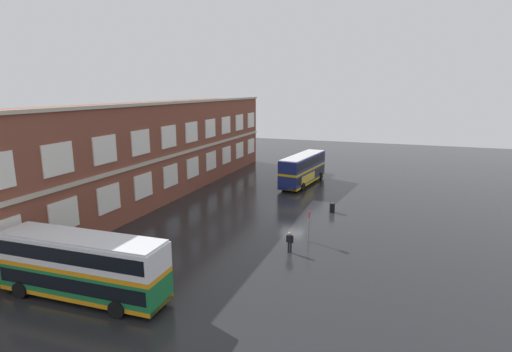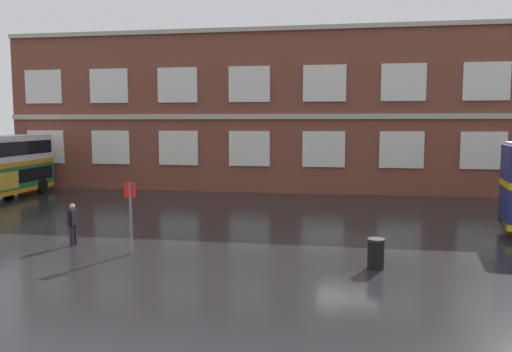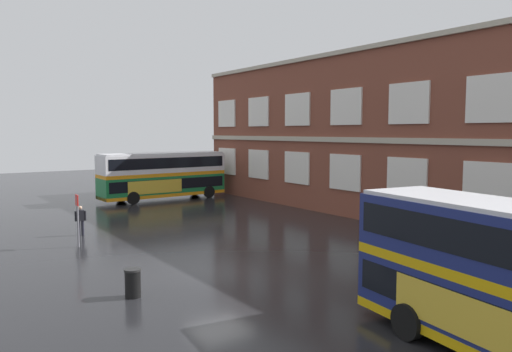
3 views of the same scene
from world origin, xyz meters
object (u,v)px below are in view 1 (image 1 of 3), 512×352
(double_decker_near, at_px, (83,266))
(double_decker_middle, at_px, (303,169))
(waiting_passenger, at_px, (290,241))
(bus_stand_flag, at_px, (309,223))
(station_litter_bin, at_px, (332,208))

(double_decker_near, bearing_deg, double_decker_middle, -9.22)
(double_decker_near, relative_size, double_decker_middle, 0.99)
(double_decker_middle, distance_m, waiting_passenger, 23.65)
(double_decker_near, relative_size, bus_stand_flag, 4.10)
(double_decker_near, bearing_deg, station_litter_bin, -26.51)
(double_decker_near, relative_size, waiting_passenger, 6.51)
(double_decker_middle, bearing_deg, double_decker_near, 170.78)
(double_decker_near, distance_m, bus_stand_flag, 17.89)
(waiting_passenger, bearing_deg, double_decker_middle, 11.02)
(station_litter_bin, bearing_deg, double_decker_middle, 27.53)
(bus_stand_flag, distance_m, station_litter_bin, 9.06)
(double_decker_near, height_order, waiting_passenger, double_decker_near)
(double_decker_near, height_order, double_decker_middle, same)
(waiting_passenger, relative_size, bus_stand_flag, 0.63)
(double_decker_middle, bearing_deg, bus_stand_flag, -165.09)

